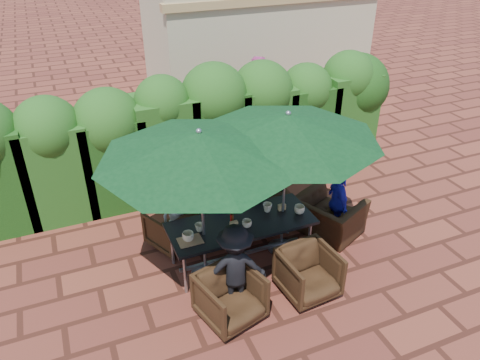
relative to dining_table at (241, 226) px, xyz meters
name	(u,v)px	position (x,y,z in m)	size (l,w,h in m)	color
ground	(236,252)	(0.01, 0.22, -0.67)	(80.00, 80.00, 0.00)	brown
dining_table	(241,226)	(0.00, 0.00, 0.00)	(2.26, 0.90, 0.75)	black
umbrella_left	(199,145)	(-0.63, -0.06, 1.54)	(2.86, 2.86, 2.46)	gray
umbrella_right	(288,127)	(0.73, 0.03, 1.54)	(2.79, 2.79, 2.46)	gray
chair_far_left	(172,226)	(-0.89, 0.83, -0.30)	(0.72, 0.68, 0.74)	black
chair_far_mid	(227,209)	(0.11, 0.88, -0.26)	(0.80, 0.75, 0.83)	black
chair_far_right	(263,200)	(0.81, 0.93, -0.28)	(0.78, 0.73, 0.80)	black
chair_near_left	(230,295)	(-0.60, -1.05, -0.27)	(0.78, 0.73, 0.80)	black
chair_near_right	(309,271)	(0.62, -1.04, -0.28)	(0.77, 0.72, 0.79)	black
chair_end_right	(329,210)	(1.68, 0.11, -0.22)	(1.05, 0.68, 0.92)	black
adult_far_left	(177,213)	(-0.79, 0.87, -0.09)	(0.57, 0.34, 1.16)	silver
adult_far_mid	(222,195)	(0.04, 0.97, -0.01)	(0.48, 0.39, 1.34)	#2321B3
adult_far_right	(261,188)	(0.76, 0.89, 0.00)	(0.65, 0.40, 1.35)	black
adult_near_left	(235,268)	(-0.45, -0.86, 0.01)	(0.87, 0.40, 1.36)	black
adult_end_right	(338,203)	(1.80, 0.05, -0.06)	(0.72, 0.36, 1.23)	#2321B3
child_left	(197,211)	(-0.38, 1.06, -0.27)	(0.29, 0.24, 0.80)	#D64B9E
child_right	(245,199)	(0.51, 1.03, -0.24)	(0.31, 0.26, 0.87)	#7F4DA7
pedestrian_a	(234,107)	(1.69, 4.42, 0.09)	(1.43, 0.51, 1.53)	green
pedestrian_b	(256,95)	(2.30, 4.52, 0.28)	(0.92, 0.56, 1.91)	#D64B9E
pedestrian_c	(298,96)	(3.46, 4.46, 0.11)	(1.00, 0.46, 1.56)	gray
cup_a	(188,237)	(-0.89, -0.12, 0.14)	(0.18, 0.18, 0.14)	beige
cup_b	(199,227)	(-0.66, 0.04, 0.14)	(0.13, 0.13, 0.12)	beige
cup_c	(247,224)	(0.03, -0.14, 0.13)	(0.15, 0.15, 0.12)	beige
cup_d	(267,207)	(0.50, 0.12, 0.15)	(0.15, 0.15, 0.14)	beige
cup_e	(299,210)	(0.94, -0.13, 0.14)	(0.17, 0.17, 0.14)	beige
ketchup_bottle	(232,219)	(-0.15, 0.03, 0.16)	(0.04, 0.04, 0.17)	#B20C0A
sauce_bottle	(232,219)	(-0.14, 0.02, 0.16)	(0.04, 0.04, 0.17)	#4C230C
serving_tray	(190,241)	(-0.87, -0.15, 0.08)	(0.35, 0.25, 0.02)	#946947
number_block_left	(234,224)	(-0.15, -0.07, 0.13)	(0.12, 0.06, 0.10)	tan
number_block_right	(282,207)	(0.73, 0.06, 0.13)	(0.12, 0.06, 0.10)	tan
hedge_wall	(181,125)	(-0.17, 2.54, 0.69)	(9.10, 1.60, 2.50)	#15340E
building	(256,38)	(3.51, 7.21, 0.93)	(6.20, 3.08, 3.20)	#C3AF91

